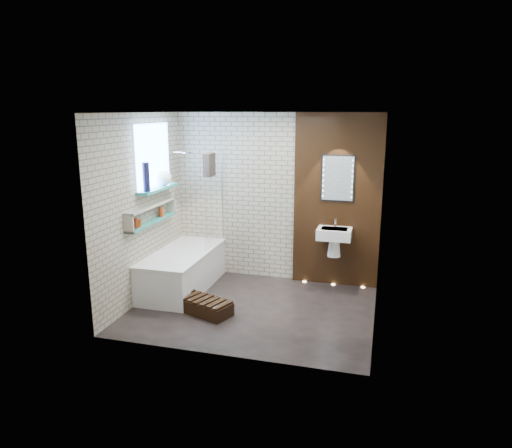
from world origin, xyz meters
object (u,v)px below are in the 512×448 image
(bathtub, at_px, (183,270))
(washbasin, at_px, (334,238))
(walnut_step, at_px, (204,307))
(bath_screen, at_px, (214,201))
(led_mirror, at_px, (338,178))

(bathtub, height_order, washbasin, washbasin)
(washbasin, distance_m, walnut_step, 2.19)
(bath_screen, bearing_deg, led_mirror, 10.66)
(washbasin, bearing_deg, walnut_step, -138.44)
(led_mirror, relative_size, walnut_step, 0.90)
(washbasin, bearing_deg, bathtub, -163.99)
(bathtub, relative_size, walnut_step, 2.25)
(walnut_step, bearing_deg, bath_screen, 102.78)
(bath_screen, relative_size, walnut_step, 1.81)
(bathtub, distance_m, walnut_step, 1.00)
(bathtub, distance_m, led_mirror, 2.68)
(bathtub, bearing_deg, bath_screen, 51.10)
(bathtub, xyz_separation_m, washbasin, (2.17, 0.62, 0.50))
(washbasin, relative_size, led_mirror, 0.83)
(bath_screen, height_order, washbasin, bath_screen)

